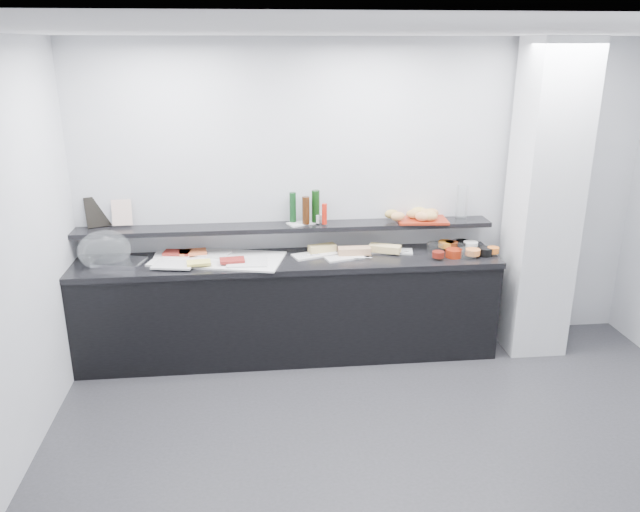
{
  "coord_description": "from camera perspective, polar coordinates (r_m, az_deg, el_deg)",
  "views": [
    {
      "loc": [
        -0.95,
        -3.32,
        2.64
      ],
      "look_at": [
        -0.45,
        1.45,
        1.0
      ],
      "focal_mm": 35.0,
      "sensor_mm": 36.0,
      "label": 1
    }
  ],
  "objects": [
    {
      "name": "bottle_brown",
      "position": [
        5.36,
        -1.3,
        4.19
      ],
      "size": [
        0.07,
        0.07,
        0.24
      ],
      "primitive_type": "cylinder",
      "rotation": [
        0.0,
        0.0,
        0.07
      ],
      "color": "#391C0A",
      "rests_on": "condiment_tray"
    },
    {
      "name": "wall_shelf",
      "position": [
        5.42,
        -3.11,
        2.65
      ],
      "size": [
        3.6,
        0.25,
        0.04
      ],
      "primitive_type": "cube",
      "color": "black",
      "rests_on": "back_wall"
    },
    {
      "name": "fill_glass_cream",
      "position": [
        5.7,
        13.6,
        1.03
      ],
      "size": [
        0.16,
        0.16,
        0.05
      ],
      "primitive_type": "cylinder",
      "rotation": [
        0.0,
        0.0,
        -0.35
      ],
      "color": "white",
      "rests_on": "bowl_glass_cream"
    },
    {
      "name": "shaker_salt",
      "position": [
        5.4,
        -0.21,
        3.38
      ],
      "size": [
        0.03,
        0.03,
        0.07
      ],
      "primitive_type": "cylinder",
      "rotation": [
        0.0,
        0.0,
        0.13
      ],
      "color": "silver",
      "rests_on": "condiment_tray"
    },
    {
      "name": "bowl_red_jam",
      "position": [
        5.47,
        12.13,
        0.26
      ],
      "size": [
        0.19,
        0.19,
        0.07
      ],
      "primitive_type": "cylinder",
      "rotation": [
        0.0,
        0.0,
        0.41
      ],
      "color": "maroon",
      "rests_on": "counter_top"
    },
    {
      "name": "shaker_pepper",
      "position": [
        5.43,
        0.17,
        3.45
      ],
      "size": [
        0.03,
        0.03,
        0.07
      ],
      "primitive_type": "cylinder",
      "rotation": [
        0.0,
        0.0,
        0.03
      ],
      "color": "silver",
      "rests_on": "condiment_tray"
    },
    {
      "name": "bread_roll_mide",
      "position": [
        5.62,
        9.82,
        3.86
      ],
      "size": [
        0.16,
        0.1,
        0.08
      ],
      "primitive_type": "ellipsoid",
      "rotation": [
        0.0,
        0.0,
        -0.03
      ],
      "color": "tan",
      "rests_on": "bread_tray"
    },
    {
      "name": "framed_print",
      "position": [
        5.65,
        -19.45,
        3.86
      ],
      "size": [
        0.25,
        0.16,
        0.26
      ],
      "primitive_type": "cube",
      "rotation": [
        -0.21,
        0.0,
        0.39
      ],
      "color": "black",
      "rests_on": "wall_shelf"
    },
    {
      "name": "tongs_right",
      "position": [
        5.45,
        7.46,
        0.3
      ],
      "size": [
        0.15,
        0.08,
        0.01
      ],
      "primitive_type": "cylinder",
      "rotation": [
        0.0,
        1.57,
        0.44
      ],
      "color": "silver",
      "rests_on": "sandwich_plate_right"
    },
    {
      "name": "ground",
      "position": [
        4.35,
        8.38,
        -18.74
      ],
      "size": [
        5.0,
        5.0,
        0.0
      ],
      "primitive_type": "plane",
      "color": "#2D2D30",
      "rests_on": "ground"
    },
    {
      "name": "cloche_base",
      "position": [
        5.42,
        -17.86,
        -0.58
      ],
      "size": [
        0.44,
        0.35,
        0.04
      ],
      "primitive_type": "cube",
      "rotation": [
        0.0,
        0.0,
        -0.27
      ],
      "color": "#B1B3B9",
      "rests_on": "counter_top"
    },
    {
      "name": "fill_glass_fruit",
      "position": [
        5.66,
        11.46,
        1.07
      ],
      "size": [
        0.16,
        0.16,
        0.05
      ],
      "primitive_type": "cylinder",
      "rotation": [
        0.0,
        0.0,
        0.16
      ],
      "color": "orange",
      "rests_on": "bowl_glass_fruit"
    },
    {
      "name": "back_wall",
      "position": [
        5.56,
        4.04,
        5.4
      ],
      "size": [
        5.0,
        0.02,
        2.7
      ],
      "primitive_type": "cube",
      "color": "silver",
      "rests_on": "ground"
    },
    {
      "name": "bread_roll_midw",
      "position": [
        5.58,
        8.53,
        3.8
      ],
      "size": [
        0.14,
        0.11,
        0.08
      ],
      "primitive_type": "ellipsoid",
      "rotation": [
        0.0,
        0.0,
        -0.3
      ],
      "color": "#BD8B48",
      "rests_on": "bread_tray"
    },
    {
      "name": "sandwich_food_left",
      "position": [
        5.45,
        0.2,
        0.73
      ],
      "size": [
        0.26,
        0.16,
        0.06
      ],
      "primitive_type": "cube",
      "rotation": [
        0.0,
        0.0,
        0.29
      ],
      "color": "#DCBF73",
      "rests_on": "sandwich_plate_left"
    },
    {
      "name": "counter_top",
      "position": [
        5.33,
        -2.96,
        -0.5
      ],
      "size": [
        3.62,
        0.62,
        0.05
      ],
      "primitive_type": "cube",
      "color": "black",
      "rests_on": "buffet_cabinet"
    },
    {
      "name": "sandwich_food_right",
      "position": [
        5.46,
        5.96,
        0.69
      ],
      "size": [
        0.29,
        0.2,
        0.06
      ],
      "primitive_type": "cube",
      "rotation": [
        0.0,
        0.0,
        -0.41
      ],
      "color": "#E1C276",
      "rests_on": "sandwich_plate_right"
    },
    {
      "name": "sandwich_food_mid",
      "position": [
        5.38,
        3.15,
        0.48
      ],
      "size": [
        0.28,
        0.11,
        0.06
      ],
      "primitive_type": "cube",
      "rotation": [
        0.0,
        0.0,
        -0.02
      ],
      "color": "tan",
      "rests_on": "sandwich_plate_mid"
    },
    {
      "name": "bowl_glass_fruit",
      "position": [
        5.6,
        10.51,
        0.81
      ],
      "size": [
        0.18,
        0.18,
        0.07
      ],
      "primitive_type": "cylinder",
      "rotation": [
        0.0,
        0.0,
        0.24
      ],
      "color": "silver",
      "rests_on": "counter_top"
    },
    {
      "name": "bowl_black_jam",
      "position": [
        5.72,
        12.97,
        1.02
      ],
      "size": [
        0.15,
        0.15,
        0.07
      ],
      "primitive_type": "cylinder",
      "rotation": [
        0.0,
        0.0,
        0.05
      ],
      "color": "black",
      "rests_on": "counter_top"
    },
    {
      "name": "food_meat_b",
      "position": [
        5.2,
        -8.04,
        -0.38
      ],
      "size": [
        0.21,
        0.15,
        0.02
      ],
      "primitive_type": "cube",
      "rotation": [
        0.0,
        0.0,
        0.09
      ],
      "color": "maroon",
      "rests_on": "platter_meat_b"
    },
    {
      "name": "column",
      "position": [
        5.69,
        19.76,
        4.65
      ],
      "size": [
        0.5,
        0.5,
        2.7
      ],
      "primitive_type": "cube",
      "color": "silver",
      "rests_on": "ground"
    },
    {
      "name": "food_cheese",
      "position": [
        5.19,
        -11.03,
        -0.61
      ],
      "size": [
        0.21,
        0.15,
        0.02
      ],
      "primitive_type": "cube",
      "rotation": [
        0.0,
        0.0,
        0.13
      ],
      "color": "#F7E360",
      "rests_on": "platter_cheese"
    },
    {
      "name": "bread_roll_nw",
      "position": [
        5.56,
        6.56,
        3.84
      ],
      "size": [
        0.14,
        0.1,
        0.08
      ],
      "primitive_type": "ellipsoid",
      "rotation": [
        0.0,
        0.0,
        0.18
      ],
      "color": "#B18E43",
      "rests_on": "bread_tray"
    },
    {
      "name": "sandwich_plate_mid",
      "position": [
        5.32,
        2.25,
        -0.15
      ],
      "size": [
        0.35,
        0.22,
        0.01
      ],
      "primitive_type": "cube",
      "rotation": [
        0.0,
        0.0,
        0.27
      ],
      "color": "silver",
      "rests_on": "counter_top"
    },
    {
      "name": "bowl_black_fruit",
      "position": [
        5.57,
        14.82,
        0.4
      ],
      "size": [
        0.16,
        0.16,
        0.07
      ],
      "primitive_type": "cylinder",
      "rotation": [
        0.0,
        0.0,
        0.19
      ],
      "color": "black",
      "rests_on": "counter_top"
    },
    {
      "name": "fill_black_jam",
      "position": [
        5.66,
        11.94,
        1.04
      ],
      "size": [
        0.13,
        0.13,
        0.05
      ],
      "primitive_type": "cylinder",
      "rotation": [
        0.0,
        0.0,
        -0.13
      ],
      "color": "#63250E",
      "rests_on": "bowl_black_jam"
    },
    {
      "name": "platter_meat_a",
      "position": [
        5.5,
        -13.34,
        0.14
      ],
      "size": [
        0.3,
        0.2,
        0.01
      ],
      "primitive_type": "cube",
      "rotation": [
        0.0,
        0.0,
        -0.01
      ],
      "color": "white",
      "rests_on": "linen_runner"
    },
    {
      "name": "platter_cheese",
      "position": [
        5.24,
        -13.23,
        -0.78
      ],
      "size": [
        0.36,
        0.27,
        0.01
      ],
      "primitive_type": "cube",
      "rotation": [
        0.0,
        0.0,
        -0.18
      ],
      "color": "white",
      "rests_on": "linen_runner"
    },
    {
      "name": "food_salmon",
      "position": [
        5.46,
        -11.55,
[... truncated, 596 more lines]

